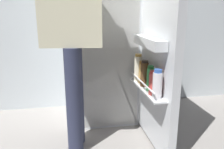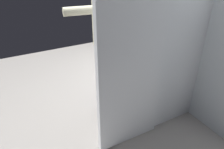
% 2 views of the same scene
% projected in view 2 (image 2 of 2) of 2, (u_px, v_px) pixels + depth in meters
% --- Properties ---
extents(ground_plane, '(5.29, 5.29, 0.00)m').
position_uv_depth(ground_plane, '(118.00, 117.00, 2.69)').
color(ground_plane, gray).
extents(kitchen_wall, '(4.40, 0.10, 2.61)m').
position_uv_depth(kitchen_wall, '(189.00, 6.00, 2.43)').
color(kitchen_wall, silver).
rests_on(kitchen_wall, ground_plane).
extents(refrigerator, '(0.75, 1.31, 1.81)m').
position_uv_depth(refrigerator, '(158.00, 46.00, 2.43)').
color(refrigerator, silver).
rests_on(refrigerator, ground_plane).
extents(person, '(0.56, 0.80, 1.68)m').
position_uv_depth(person, '(107.00, 36.00, 2.38)').
color(person, '#2D334C').
rests_on(person, ground_plane).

